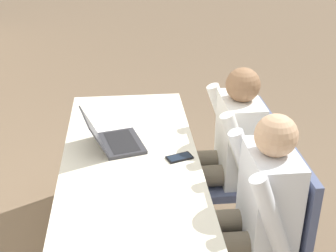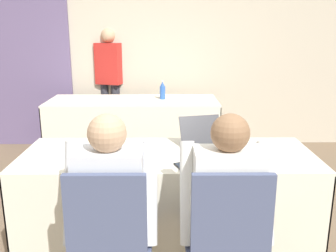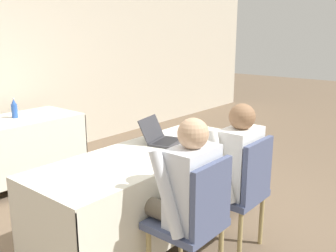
{
  "view_description": "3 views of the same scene",
  "coord_description": "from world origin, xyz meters",
  "px_view_note": "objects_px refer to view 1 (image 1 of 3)",
  "views": [
    {
      "loc": [
        -2.12,
        0.01,
        2.07
      ],
      "look_at": [
        0.0,
        -0.2,
        1.0
      ],
      "focal_mm": 50.0,
      "sensor_mm": 36.0,
      "label": 1
    },
    {
      "loc": [
        -0.02,
        -2.47,
        1.61
      ],
      "look_at": [
        0.0,
        -0.2,
        1.0
      ],
      "focal_mm": 40.0,
      "sensor_mm": 36.0,
      "label": 2
    },
    {
      "loc": [
        -2.13,
        -1.97,
        1.7
      ],
      "look_at": [
        0.0,
        -0.2,
        1.0
      ],
      "focal_mm": 40.0,
      "sensor_mm": 36.0,
      "label": 3
    }
  ],
  "objects_px": {
    "laptop": "(113,139)",
    "person_checkered_shirt": "(252,210)",
    "chair_near_right": "(241,169)",
    "person_white_shirt": "(225,148)",
    "cell_phone": "(179,157)",
    "chair_near_left": "(269,234)"
  },
  "relations": [
    {
      "from": "laptop",
      "to": "person_checkered_shirt",
      "type": "height_order",
      "value": "person_checkered_shirt"
    },
    {
      "from": "chair_near_right",
      "to": "person_white_shirt",
      "type": "distance_m",
      "value": 0.19
    },
    {
      "from": "cell_phone",
      "to": "person_white_shirt",
      "type": "distance_m",
      "value": 0.39
    },
    {
      "from": "cell_phone",
      "to": "chair_near_right",
      "type": "xyz_separation_m",
      "value": [
        0.22,
        -0.41,
        -0.24
      ]
    },
    {
      "from": "laptop",
      "to": "chair_near_left",
      "type": "bearing_deg",
      "value": -140.7
    },
    {
      "from": "chair_near_left",
      "to": "person_white_shirt",
      "type": "height_order",
      "value": "person_white_shirt"
    },
    {
      "from": "laptop",
      "to": "chair_near_left",
      "type": "xyz_separation_m",
      "value": [
        -0.58,
        -0.78,
        -0.28
      ]
    },
    {
      "from": "person_checkered_shirt",
      "to": "person_white_shirt",
      "type": "relative_size",
      "value": 1.0
    },
    {
      "from": "laptop",
      "to": "chair_near_left",
      "type": "relative_size",
      "value": 0.41
    },
    {
      "from": "cell_phone",
      "to": "person_checkered_shirt",
      "type": "height_order",
      "value": "person_checkered_shirt"
    },
    {
      "from": "chair_near_left",
      "to": "chair_near_right",
      "type": "height_order",
      "value": "same"
    },
    {
      "from": "laptop",
      "to": "person_checkered_shirt",
      "type": "bearing_deg",
      "value": -144.75
    },
    {
      "from": "chair_near_right",
      "to": "person_white_shirt",
      "type": "xyz_separation_m",
      "value": [
        0.0,
        0.1,
        0.16
      ]
    },
    {
      "from": "person_checkered_shirt",
      "to": "person_white_shirt",
      "type": "height_order",
      "value": "same"
    },
    {
      "from": "person_checkered_shirt",
      "to": "cell_phone",
      "type": "bearing_deg",
      "value": -142.61
    },
    {
      "from": "chair_near_left",
      "to": "chair_near_right",
      "type": "bearing_deg",
      "value": -180.0
    },
    {
      "from": "laptop",
      "to": "person_checkered_shirt",
      "type": "xyz_separation_m",
      "value": [
        -0.58,
        -0.67,
        -0.12
      ]
    },
    {
      "from": "cell_phone",
      "to": "chair_near_left",
      "type": "height_order",
      "value": "chair_near_left"
    },
    {
      "from": "cell_phone",
      "to": "person_white_shirt",
      "type": "height_order",
      "value": "person_white_shirt"
    },
    {
      "from": "laptop",
      "to": "person_white_shirt",
      "type": "bearing_deg",
      "value": -100.45
    },
    {
      "from": "cell_phone",
      "to": "person_checkered_shirt",
      "type": "bearing_deg",
      "value": -161.93
    },
    {
      "from": "chair_near_right",
      "to": "laptop",
      "type": "bearing_deg",
      "value": -87.06
    }
  ]
}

